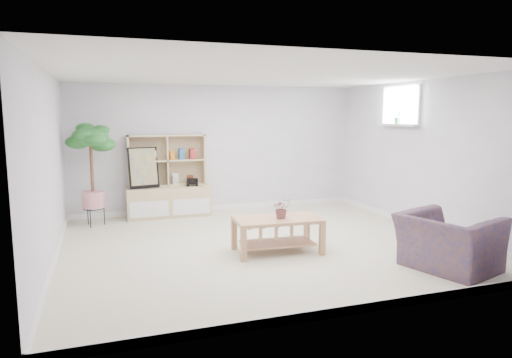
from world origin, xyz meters
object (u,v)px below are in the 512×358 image
object	(u,v)px
coffee_table	(277,235)
armchair	(448,238)
floor_tree	(92,175)
storage_unit	(168,176)

from	to	relation	value
coffee_table	armchair	size ratio (longest dim) A/B	1.11
coffee_table	floor_tree	xyz separation A→B (m)	(-2.37, 2.35, 0.62)
floor_tree	coffee_table	bearing A→B (deg)	-44.71
coffee_table	floor_tree	bearing A→B (deg)	138.78
storage_unit	floor_tree	size ratio (longest dim) A/B	0.87
storage_unit	floor_tree	xyz separation A→B (m)	(-1.29, -0.32, 0.11)
floor_tree	armchair	bearing A→B (deg)	-42.12
storage_unit	floor_tree	distance (m)	1.33
coffee_table	armchair	distance (m)	2.14
floor_tree	armchair	size ratio (longest dim) A/B	1.66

